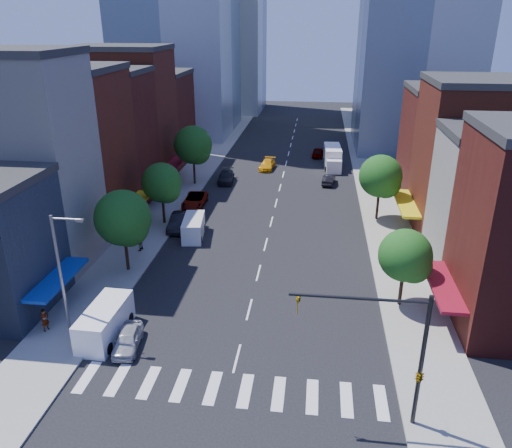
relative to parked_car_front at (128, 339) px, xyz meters
The scene contains 31 objects.
ground 7.53m from the parked_car_front, ahead, with size 220.00×220.00×0.00m, color black.
sidewalk_left 40.05m from the parked_car_front, 97.17° to the left, with size 5.00×120.00×0.15m, color gray.
sidewalk_right 44.49m from the parked_car_front, 63.28° to the left, with size 5.00×120.00×0.15m, color gray.
crosswalk 8.21m from the parked_car_front, 23.52° to the right, with size 19.00×3.00×0.01m, color silver.
bldg_left_1 19.73m from the parked_car_front, 139.00° to the left, with size 12.00×8.00×18.00m, color #B6B2A8.
bldg_left_2 25.41m from the parked_car_front, 123.71° to the left, with size 12.00×9.00×16.00m, color #5C2215.
bldg_left_3 32.48m from the parked_car_front, 115.16° to the left, with size 12.00×8.00×15.00m, color #4A1512.
bldg_left_4 40.38m from the parked_car_front, 109.93° to the left, with size 12.00×9.00×17.00m, color #5C2215.
bldg_left_5 49.00m from the parked_car_front, 106.11° to the left, with size 12.00×10.00×13.00m, color #4A1512.
bldg_right_1 32.52m from the parked_car_front, 27.34° to the left, with size 12.00×8.00×12.00m, color #B6B2A8.
bldg_right_2 37.71m from the parked_car_front, 39.79° to the left, with size 12.00×10.00×15.00m, color #5C2215.
bldg_right_3 44.55m from the parked_car_front, 49.81° to the left, with size 12.00×10.00×13.00m, color #4A1512.
traffic_signal 18.42m from the parked_car_front, 15.27° to the right, with size 7.24×2.24×8.00m.
streetlight 6.35m from the parked_car_front, behind, with size 2.25×0.25×9.00m.
tree_left_near 12.09m from the parked_car_front, 109.84° to the left, with size 4.80×4.80×7.30m.
tree_left_mid 22.33m from the parked_car_front, 100.07° to the left, with size 4.20×4.20×6.65m.
tree_left_far 36.15m from the parked_car_front, 96.16° to the left, with size 5.00×5.00×7.75m.
tree_right_near 20.93m from the parked_car_front, 21.80° to the left, with size 4.00×4.00×6.20m.
tree_right_far 32.29m from the parked_car_front, 53.26° to the left, with size 4.60×4.60×7.20m.
parked_car_front is the anchor object (origin of this frame).
parked_car_second 20.69m from the parked_car_front, 95.55° to the left, with size 1.71×4.90×1.61m, color black.
parked_car_third 27.61m from the parked_car_front, 94.15° to the left, with size 2.46×5.34×1.48m, color #999999.
parked_car_rear 37.32m from the parked_car_front, 90.00° to the left, with size 2.01×4.95×1.44m, color black.
cargo_van_near 2.26m from the parked_car_front, 154.97° to the left, with size 2.35×5.48×2.31m.
cargo_van_far 18.61m from the parked_car_front, 89.95° to the left, with size 2.52×5.01×2.05m.
taxi 44.55m from the parked_car_front, 83.64° to the left, with size 1.89×4.66×1.35m, color #F2A70C.
traffic_car_oncoming 40.52m from the parked_car_front, 69.98° to the left, with size 1.41×4.03×1.33m, color black.
traffic_car_far 53.77m from the parked_car_front, 76.78° to the left, with size 1.73×4.29×1.46m, color #999999.
box_truck 48.52m from the parked_car_front, 72.64° to the left, with size 2.67×7.71×3.06m.
pedestrian_near 6.52m from the parked_car_front, behind, with size 0.62×0.41×1.71m, color #999999.
pedestrian_far 15.23m from the parked_car_front, 106.50° to the left, with size 0.87×0.68×1.78m, color #999999.
Camera 1 is at (4.56, -26.57, 20.72)m, focal length 35.00 mm.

